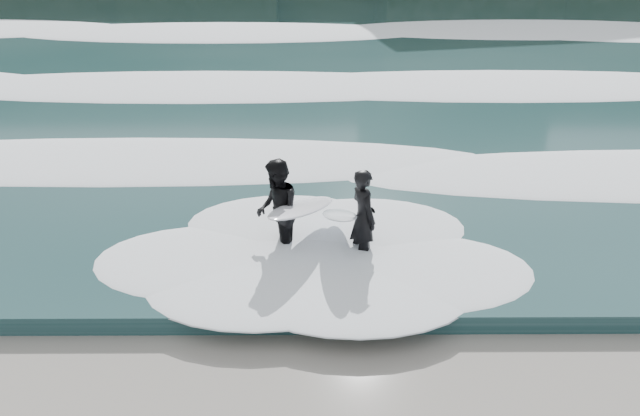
{
  "coord_description": "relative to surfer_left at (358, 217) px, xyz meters",
  "views": [
    {
      "loc": [
        -0.57,
        -5.57,
        5.9
      ],
      "look_at": [
        -0.51,
        5.24,
        1.0
      ],
      "focal_mm": 40.0,
      "sensor_mm": 36.0,
      "label": 1
    }
  ],
  "objects": [
    {
      "name": "surfer_left",
      "position": [
        0.0,
        0.0,
        0.0
      ],
      "size": [
        1.05,
        2.03,
        1.71
      ],
      "color": "black",
      "rests_on": "ground"
    },
    {
      "name": "foam_near",
      "position": [
        -0.13,
        3.83,
        -0.46
      ],
      "size": [
        60.0,
        3.2,
        0.2
      ],
      "primitive_type": "ellipsoid",
      "color": "white",
      "rests_on": "sea"
    },
    {
      "name": "sea",
      "position": [
        -0.13,
        23.83,
        -0.71
      ],
      "size": [
        90.0,
        52.0,
        0.3
      ],
      "primitive_type": "cube",
      "color": "#1C3B3D",
      "rests_on": "ground"
    },
    {
      "name": "foam_mid",
      "position": [
        -0.13,
        10.83,
        -0.44
      ],
      "size": [
        60.0,
        4.0,
        0.24
      ],
      "primitive_type": "ellipsoid",
      "color": "white",
      "rests_on": "sea"
    },
    {
      "name": "foam_far",
      "position": [
        -0.13,
        19.83,
        -0.41
      ],
      "size": [
        60.0,
        4.8,
        0.3
      ],
      "primitive_type": "ellipsoid",
      "color": "white",
      "rests_on": "sea"
    },
    {
      "name": "surfer_right",
      "position": [
        -1.3,
        0.16,
        0.05
      ],
      "size": [
        1.54,
        2.33,
        1.81
      ],
      "color": "black",
      "rests_on": "ground"
    }
  ]
}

